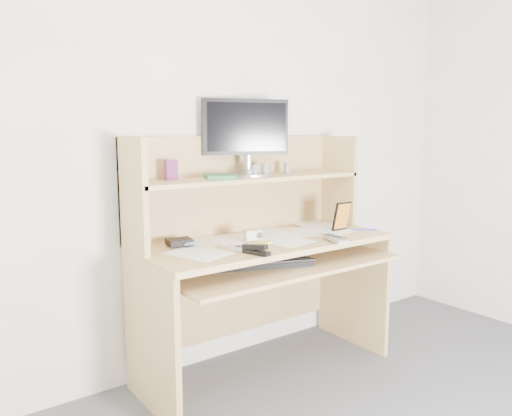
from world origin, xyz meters
TOP-DOWN VIEW (x-y plane):
  - back_wall at (0.00, 1.80)m, footprint 3.60×0.04m
  - desk at (0.00, 1.56)m, footprint 1.40×0.70m
  - paper_clutter at (0.00, 1.48)m, footprint 1.32×0.54m
  - keyboard at (-0.12, 1.37)m, footprint 0.54×0.36m
  - tv_remote at (0.26, 1.22)m, footprint 0.12×0.21m
  - flip_phone at (-0.27, 1.36)m, footprint 0.07×0.09m
  - stapler at (-0.25, 1.24)m, footprint 0.08×0.15m
  - wallet at (-0.45, 1.62)m, footprint 0.13×0.12m
  - sticky_note_pad at (-0.09, 1.41)m, footprint 0.10×0.10m
  - digital_camera at (-0.09, 1.48)m, footprint 0.10×0.05m
  - game_case at (0.49, 1.40)m, footprint 0.12×0.02m
  - blue_pen at (0.60, 1.32)m, footprint 0.12×0.09m
  - card_box at (-0.45, 1.69)m, footprint 0.08×0.04m
  - shelf_book at (-0.21, 1.62)m, footprint 0.22×0.25m
  - chip_stack_a at (0.02, 1.62)m, footprint 0.05×0.05m
  - chip_stack_b at (0.11, 1.63)m, footprint 0.06×0.06m
  - chip_stack_c at (-0.04, 1.59)m, footprint 0.04×0.04m
  - chip_stack_d at (0.28, 1.65)m, footprint 0.05×0.05m
  - monitor at (0.00, 1.67)m, footprint 0.47×0.25m

SIDE VIEW (x-z plane):
  - keyboard at x=-0.12m, z-range 0.65..0.68m
  - desk at x=0.00m, z-range 0.04..1.34m
  - paper_clutter at x=0.00m, z-range 0.75..0.76m
  - sticky_note_pad at x=-0.09m, z-range 0.75..0.76m
  - blue_pen at x=0.60m, z-range 0.76..0.76m
  - tv_remote at x=0.26m, z-range 0.76..0.78m
  - flip_phone at x=-0.27m, z-range 0.76..0.78m
  - wallet at x=-0.45m, z-range 0.76..0.79m
  - stapler at x=-0.25m, z-range 0.76..0.80m
  - digital_camera at x=-0.09m, z-range 0.76..0.81m
  - game_case at x=0.49m, z-range 0.76..0.92m
  - shelf_book at x=-0.21m, z-range 1.08..1.10m
  - chip_stack_c at x=-0.04m, z-range 1.08..1.13m
  - chip_stack_a at x=0.02m, z-range 1.08..1.14m
  - chip_stack_d at x=0.28m, z-range 1.08..1.14m
  - chip_stack_b at x=0.11m, z-range 1.08..1.15m
  - card_box at x=-0.45m, z-range 1.08..1.18m
  - back_wall at x=0.00m, z-range 0.00..2.50m
  - monitor at x=0.00m, z-range 1.09..1.52m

